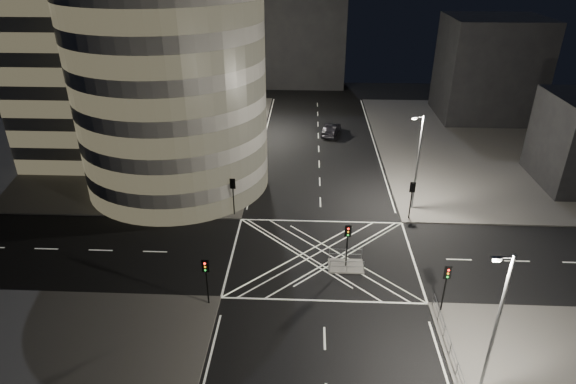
{
  "coord_description": "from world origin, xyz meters",
  "views": [
    {
      "loc": [
        -1.43,
        -35.33,
        24.68
      ],
      "look_at": [
        -3.31,
        6.43,
        3.0
      ],
      "focal_mm": 30.0,
      "sensor_mm": 36.0,
      "label": 1
    }
  ],
  "objects_px": {
    "street_lamp_left_far": "(252,97)",
    "street_lamp_right_far": "(417,160)",
    "traffic_signal_island": "(348,238)",
    "sedan": "(331,130)",
    "street_lamp_right_near": "(496,322)",
    "traffic_signal_fl": "(233,190)",
    "traffic_signal_nr": "(446,280)",
    "street_lamp_left_near": "(233,146)",
    "central_island": "(346,266)",
    "traffic_signal_nl": "(206,273)",
    "traffic_signal_fr": "(412,194)"
  },
  "relations": [
    {
      "from": "traffic_signal_island",
      "to": "traffic_signal_fl",
      "type": "bearing_deg",
      "value": 142.46
    },
    {
      "from": "traffic_signal_nr",
      "to": "sedan",
      "type": "bearing_deg",
      "value": 100.6
    },
    {
      "from": "traffic_signal_fl",
      "to": "sedan",
      "type": "distance_m",
      "value": 25.9
    },
    {
      "from": "street_lamp_left_near",
      "to": "sedan",
      "type": "bearing_deg",
      "value": 58.36
    },
    {
      "from": "traffic_signal_nr",
      "to": "traffic_signal_island",
      "type": "relative_size",
      "value": 1.0
    },
    {
      "from": "traffic_signal_nl",
      "to": "traffic_signal_fl",
      "type": "bearing_deg",
      "value": 90.0
    },
    {
      "from": "traffic_signal_nl",
      "to": "street_lamp_right_far",
      "type": "height_order",
      "value": "street_lamp_right_far"
    },
    {
      "from": "traffic_signal_nr",
      "to": "street_lamp_left_near",
      "type": "xyz_separation_m",
      "value": [
        -18.24,
        18.8,
        2.63
      ]
    },
    {
      "from": "traffic_signal_island",
      "to": "central_island",
      "type": "bearing_deg",
      "value": 0.0
    },
    {
      "from": "traffic_signal_fl",
      "to": "street_lamp_left_near",
      "type": "bearing_deg",
      "value": 96.97
    },
    {
      "from": "traffic_signal_island",
      "to": "street_lamp_left_near",
      "type": "bearing_deg",
      "value": 130.27
    },
    {
      "from": "sedan",
      "to": "traffic_signal_nr",
      "type": "bearing_deg",
      "value": 114.78
    },
    {
      "from": "central_island",
      "to": "traffic_signal_nr",
      "type": "distance_m",
      "value": 9.08
    },
    {
      "from": "traffic_signal_nr",
      "to": "street_lamp_right_near",
      "type": "xyz_separation_m",
      "value": [
        0.64,
        -7.2,
        2.63
      ]
    },
    {
      "from": "traffic_signal_fl",
      "to": "traffic_signal_island",
      "type": "bearing_deg",
      "value": -37.54
    },
    {
      "from": "traffic_signal_fl",
      "to": "street_lamp_right_near",
      "type": "height_order",
      "value": "street_lamp_right_near"
    },
    {
      "from": "traffic_signal_nr",
      "to": "traffic_signal_fl",
      "type": "bearing_deg",
      "value": 142.31
    },
    {
      "from": "traffic_signal_fr",
      "to": "sedan",
      "type": "relative_size",
      "value": 0.77
    },
    {
      "from": "central_island",
      "to": "street_lamp_left_far",
      "type": "height_order",
      "value": "street_lamp_left_far"
    },
    {
      "from": "street_lamp_right_far",
      "to": "traffic_signal_fr",
      "type": "bearing_deg",
      "value": -106.11
    },
    {
      "from": "traffic_signal_fr",
      "to": "street_lamp_right_far",
      "type": "bearing_deg",
      "value": 73.89
    },
    {
      "from": "street_lamp_right_near",
      "to": "traffic_signal_island",
      "type": "bearing_deg",
      "value": 120.75
    },
    {
      "from": "street_lamp_left_near",
      "to": "sedan",
      "type": "distance_m",
      "value": 22.02
    },
    {
      "from": "traffic_signal_nr",
      "to": "street_lamp_left_near",
      "type": "bearing_deg",
      "value": 134.13
    },
    {
      "from": "traffic_signal_nl",
      "to": "street_lamp_right_far",
      "type": "xyz_separation_m",
      "value": [
        18.24,
        15.8,
        2.63
      ]
    },
    {
      "from": "traffic_signal_fl",
      "to": "street_lamp_right_near",
      "type": "xyz_separation_m",
      "value": [
        18.24,
        -20.8,
        2.63
      ]
    },
    {
      "from": "street_lamp_left_far",
      "to": "street_lamp_right_far",
      "type": "relative_size",
      "value": 1.0
    },
    {
      "from": "traffic_signal_nr",
      "to": "street_lamp_right_near",
      "type": "bearing_deg",
      "value": -84.96
    },
    {
      "from": "street_lamp_right_far",
      "to": "street_lamp_right_near",
      "type": "relative_size",
      "value": 1.0
    },
    {
      "from": "central_island",
      "to": "street_lamp_right_near",
      "type": "bearing_deg",
      "value": -59.25
    },
    {
      "from": "traffic_signal_nr",
      "to": "street_lamp_right_near",
      "type": "relative_size",
      "value": 0.4
    },
    {
      "from": "traffic_signal_island",
      "to": "sedan",
      "type": "height_order",
      "value": "traffic_signal_island"
    },
    {
      "from": "central_island",
      "to": "traffic_signal_fr",
      "type": "height_order",
      "value": "traffic_signal_fr"
    },
    {
      "from": "street_lamp_left_near",
      "to": "street_lamp_left_far",
      "type": "height_order",
      "value": "same"
    },
    {
      "from": "central_island",
      "to": "sedan",
      "type": "distance_m",
      "value": 31.83
    },
    {
      "from": "street_lamp_left_far",
      "to": "central_island",
      "type": "bearing_deg",
      "value": -70.05
    },
    {
      "from": "traffic_signal_fl",
      "to": "sedan",
      "type": "bearing_deg",
      "value": 65.63
    },
    {
      "from": "central_island",
      "to": "traffic_signal_fl",
      "type": "distance_m",
      "value": 13.91
    },
    {
      "from": "central_island",
      "to": "street_lamp_right_near",
      "type": "xyz_separation_m",
      "value": [
        7.44,
        -12.5,
        5.47
      ]
    },
    {
      "from": "traffic_signal_island",
      "to": "sedan",
      "type": "xyz_separation_m",
      "value": [
        -0.15,
        31.82,
        -2.06
      ]
    },
    {
      "from": "street_lamp_left_near",
      "to": "street_lamp_right_far",
      "type": "distance_m",
      "value": 19.11
    },
    {
      "from": "traffic_signal_fl",
      "to": "traffic_signal_nl",
      "type": "relative_size",
      "value": 1.0
    },
    {
      "from": "traffic_signal_fl",
      "to": "traffic_signal_fr",
      "type": "xyz_separation_m",
      "value": [
        17.6,
        0.0,
        0.0
      ]
    },
    {
      "from": "traffic_signal_fr",
      "to": "traffic_signal_fl",
      "type": "bearing_deg",
      "value": 180.0
    },
    {
      "from": "traffic_signal_nr",
      "to": "street_lamp_left_far",
      "type": "relative_size",
      "value": 0.4
    },
    {
      "from": "street_lamp_left_near",
      "to": "central_island",
      "type": "bearing_deg",
      "value": -49.73
    },
    {
      "from": "traffic_signal_fl",
      "to": "traffic_signal_island",
      "type": "xyz_separation_m",
      "value": [
        10.8,
        -8.3,
        0.0
      ]
    },
    {
      "from": "traffic_signal_fr",
      "to": "street_lamp_left_near",
      "type": "distance_m",
      "value": 19.14
    },
    {
      "from": "traffic_signal_fl",
      "to": "traffic_signal_fr",
      "type": "relative_size",
      "value": 1.0
    },
    {
      "from": "street_lamp_left_near",
      "to": "sedan",
      "type": "xyz_separation_m",
      "value": [
        11.29,
        18.32,
        -4.68
      ]
    }
  ]
}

